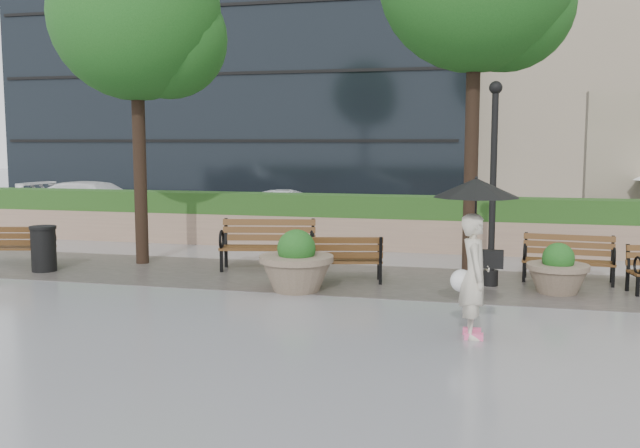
% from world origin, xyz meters
% --- Properties ---
extents(ground, '(100.00, 100.00, 0.00)m').
position_xyz_m(ground, '(0.00, 0.00, 0.00)').
color(ground, gray).
rests_on(ground, ground).
extents(cobble_strip, '(28.00, 3.20, 0.01)m').
position_xyz_m(cobble_strip, '(0.00, 3.00, 0.01)').
color(cobble_strip, '#383330').
rests_on(cobble_strip, ground).
extents(hedge_wall, '(24.00, 0.80, 1.35)m').
position_xyz_m(hedge_wall, '(0.00, 7.00, 0.66)').
color(hedge_wall, tan).
rests_on(hedge_wall, ground).
extents(asphalt_street, '(40.00, 7.00, 0.00)m').
position_xyz_m(asphalt_street, '(0.00, 11.00, 0.00)').
color(asphalt_street, black).
rests_on(asphalt_street, ground).
extents(bench_0, '(1.77, 1.02, 0.90)m').
position_xyz_m(bench_0, '(-7.82, 2.59, 0.27)').
color(bench_0, brown).
rests_on(bench_0, ground).
extents(bench_1, '(2.07, 1.15, 1.05)m').
position_xyz_m(bench_1, '(-2.38, 3.53, 0.31)').
color(bench_1, brown).
rests_on(bench_1, ground).
extents(bench_2, '(1.78, 1.03, 0.90)m').
position_xyz_m(bench_2, '(-0.68, 2.64, 0.27)').
color(bench_2, brown).
rests_on(bench_2, ground).
extents(bench_3, '(1.72, 0.80, 0.90)m').
position_xyz_m(bench_3, '(3.58, 3.68, 0.27)').
color(bench_3, brown).
rests_on(bench_3, ground).
extents(planter_left, '(1.33, 1.33, 1.12)m').
position_xyz_m(planter_left, '(-1.23, 1.69, 0.44)').
color(planter_left, '#7F6B56').
rests_on(planter_left, ground).
extents(planter_right, '(1.08, 1.08, 0.91)m').
position_xyz_m(planter_right, '(3.31, 2.62, 0.35)').
color(planter_right, '#7F6B56').
rests_on(planter_right, ground).
extents(trash_bin, '(0.54, 0.54, 0.90)m').
position_xyz_m(trash_bin, '(-6.84, 2.27, 0.45)').
color(trash_bin, black).
rests_on(trash_bin, ground).
extents(lamppost, '(0.28, 0.28, 3.77)m').
position_xyz_m(lamppost, '(2.15, 3.00, 1.65)').
color(lamppost, black).
rests_on(lamppost, ground).
extents(tree_0, '(3.69, 3.64, 7.19)m').
position_xyz_m(tree_0, '(-5.18, 3.73, 5.22)').
color(tree_0, black).
rests_on(tree_0, ground).
extents(car_left, '(4.89, 2.10, 1.40)m').
position_xyz_m(car_left, '(-10.14, 9.76, 0.70)').
color(car_left, white).
rests_on(car_left, ground).
extents(car_right, '(3.83, 2.08, 1.20)m').
position_xyz_m(car_right, '(-3.79, 10.18, 0.60)').
color(car_right, white).
rests_on(car_right, ground).
extents(pedestrian, '(1.19, 1.19, 2.18)m').
position_xyz_m(pedestrian, '(1.96, -0.61, 1.33)').
color(pedestrian, beige).
rests_on(pedestrian, ground).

